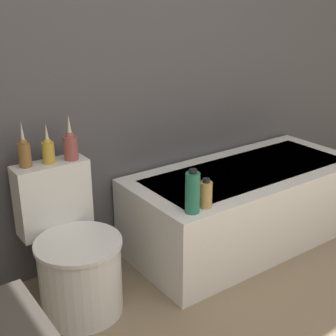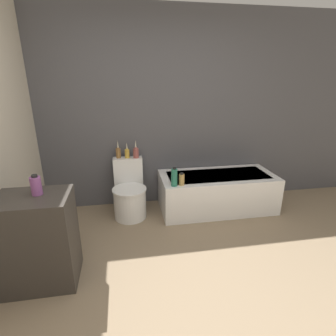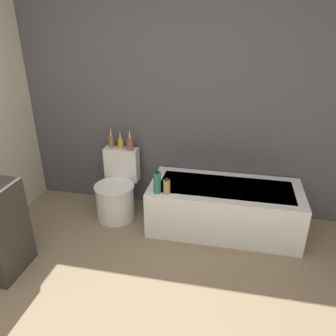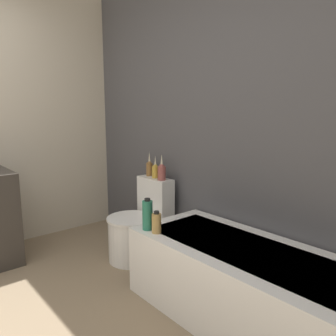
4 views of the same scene
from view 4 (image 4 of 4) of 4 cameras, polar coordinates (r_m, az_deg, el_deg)
The scene contains 8 objects.
wall_back_tiled at distance 2.80m, azimuth 6.13°, elevation 8.83°, with size 6.40×0.06×2.60m.
bathtub at distance 2.29m, azimuth 12.77°, elevation -18.99°, with size 1.55×0.70×0.50m.
toilet at distance 3.08m, azimuth -5.37°, elevation -10.41°, with size 0.44×0.58×0.73m.
vase_gold at distance 3.16m, azimuth -3.25°, elevation 0.06°, with size 0.06×0.06×0.24m.
vase_silver at distance 3.06m, azimuth -2.23°, elevation -0.42°, with size 0.06×0.06×0.21m.
vase_bronze at distance 2.96m, azimuth -1.10°, elevation -0.58°, with size 0.07×0.07×0.24m.
shampoo_bottle_tall at distance 2.40m, azimuth -3.59°, elevation -8.15°, with size 0.07×0.07×0.23m.
shampoo_bottle_short at distance 2.34m, azimuth -2.02°, elevation -9.53°, with size 0.07×0.07×0.16m.
Camera 4 is at (1.92, 0.11, 1.35)m, focal length 35.00 mm.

